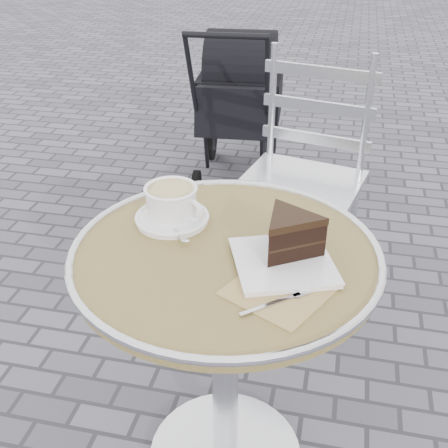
% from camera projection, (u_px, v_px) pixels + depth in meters
% --- Properties ---
extents(cafe_table, '(0.72, 0.72, 0.74)m').
position_uv_depth(cafe_table, '(225.00, 307.00, 1.37)').
color(cafe_table, silver).
rests_on(cafe_table, ground).
extents(cappuccino_set, '(0.18, 0.20, 0.09)m').
position_uv_depth(cappuccino_set, '(172.00, 207.00, 1.38)').
color(cappuccino_set, white).
rests_on(cappuccino_set, cafe_table).
extents(cake_plate_set, '(0.27, 0.35, 0.11)m').
position_uv_depth(cake_plate_set, '(288.00, 241.00, 1.22)').
color(cake_plate_set, '#A4835A').
rests_on(cake_plate_set, cafe_table).
extents(bistro_chair, '(0.51, 0.51, 0.96)m').
position_uv_depth(bistro_chair, '(309.00, 151.00, 2.11)').
color(bistro_chair, silver).
rests_on(bistro_chair, ground).
extents(baby_stroller, '(0.47, 0.92, 0.92)m').
position_uv_depth(baby_stroller, '(239.00, 107.00, 3.09)').
color(baby_stroller, black).
rests_on(baby_stroller, ground).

